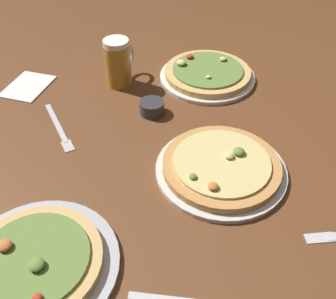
% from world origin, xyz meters
% --- Properties ---
extents(ground_plane, '(2.40, 2.40, 0.03)m').
position_xyz_m(ground_plane, '(0.00, 0.00, -0.01)').
color(ground_plane, brown).
extents(pizza_plate_near, '(0.31, 0.31, 0.05)m').
position_xyz_m(pizza_plate_near, '(0.12, -0.07, 0.02)').
color(pizza_plate_near, silver).
rests_on(pizza_plate_near, ground_plane).
extents(pizza_plate_far, '(0.30, 0.30, 0.05)m').
position_xyz_m(pizza_plate_far, '(0.17, 0.34, 0.02)').
color(pizza_plate_far, silver).
rests_on(pizza_plate_far, ground_plane).
extents(pizza_plate_side, '(0.31, 0.31, 0.05)m').
position_xyz_m(pizza_plate_side, '(-0.28, -0.28, 0.02)').
color(pizza_plate_side, '#B2B2B7').
rests_on(pizza_plate_side, ground_plane).
extents(beer_mug_dark, '(0.09, 0.12, 0.15)m').
position_xyz_m(beer_mug_dark, '(-0.11, 0.35, 0.07)').
color(beer_mug_dark, '#B27A23').
rests_on(beer_mug_dark, ground_plane).
extents(ramekin_sauce, '(0.07, 0.07, 0.04)m').
position_xyz_m(ramekin_sauce, '(-0.02, 0.18, 0.02)').
color(ramekin_sauce, '#333338').
rests_on(ramekin_sauce, ground_plane).
extents(napkin_folded, '(0.17, 0.19, 0.01)m').
position_xyz_m(napkin_folded, '(-0.39, 0.36, 0.00)').
color(napkin_folded, white).
rests_on(napkin_folded, ground_plane).
extents(fork_left, '(0.10, 0.22, 0.01)m').
position_xyz_m(fork_left, '(-0.28, 0.14, 0.00)').
color(fork_left, silver).
rests_on(fork_left, ground_plane).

